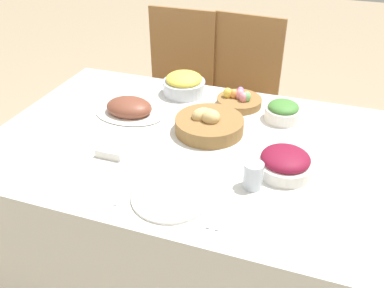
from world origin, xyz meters
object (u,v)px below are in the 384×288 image
dinner_plate (171,196)px  knife (216,207)px  pineapple_bowl (184,84)px  fork (128,187)px  chair_far_left (176,89)px  green_salad_bowl (283,111)px  drinking_cup (253,175)px  bread_basket (209,123)px  egg_basket (239,100)px  spoon (225,209)px  butter_dish (111,152)px  ham_platter (129,108)px  chair_far_center (238,98)px  beet_salad_bowl (285,162)px

dinner_plate → knife: 0.15m
pineapple_bowl → fork: size_ratio=1.05×
chair_far_left → green_salad_bowl: (0.72, -0.58, 0.26)m
fork → drinking_cup: (0.39, 0.14, 0.04)m
bread_basket → egg_basket: size_ratio=1.37×
egg_basket → spoon: egg_basket is taller
green_salad_bowl → butter_dish: size_ratio=1.48×
butter_dish → dinner_plate: bearing=-27.3°
pineapple_bowl → ham_platter: bearing=-120.0°
chair_far_center → fork: 1.24m
green_salad_bowl → drinking_cup: drinking_cup is taller
fork → spoon: (0.34, 0.00, 0.00)m
knife → chair_far_left: bearing=115.8°
pineapple_bowl → green_salad_bowl: 0.50m
beet_salad_bowl → green_salad_bowl: size_ratio=1.32×
beet_salad_bowl → dinner_plate: bearing=-141.3°
knife → spoon: (0.03, 0.00, 0.00)m
chair_far_left → ham_platter: size_ratio=3.13×
ham_platter → knife: size_ratio=1.64×
butter_dish → egg_basket: bearing=57.2°
chair_far_left → chair_far_center: size_ratio=1.00×
chair_far_center → ham_platter: size_ratio=3.13×
dinner_plate → spoon: size_ratio=1.33×
egg_basket → butter_dish: egg_basket is taller
bread_basket → green_salad_bowl: (0.27, 0.20, 0.00)m
pineapple_bowl → butter_dish: pineapple_bowl is taller
egg_basket → spoon: (0.13, -0.71, -0.02)m
green_salad_bowl → knife: 0.65m
butter_dish → ham_platter: bearing=104.4°
drinking_cup → bread_basket: bearing=129.5°
dinner_plate → egg_basket: bearing=85.3°
bread_basket → butter_dish: bearing=-135.9°
chair_far_center → spoon: (0.24, -1.22, 0.23)m
egg_basket → green_salad_bowl: (0.21, -0.07, 0.01)m
green_salad_bowl → chair_far_left: bearing=141.1°
chair_far_left → dinner_plate: bearing=-69.3°
bread_basket → butter_dish: (-0.29, -0.29, -0.02)m
bread_basket → green_salad_bowl: 0.34m
green_salad_bowl → dinner_plate: (-0.27, -0.64, -0.04)m
egg_basket → spoon: bearing=-79.9°
chair_far_left → bread_basket: bearing=-59.8°
chair_far_center → spoon: bearing=-73.3°
egg_basket → drinking_cup: bearing=-72.3°
beet_salad_bowl → dinner_plate: beet_salad_bowl is taller
chair_far_center → bread_basket: chair_far_center is taller
dinner_plate → fork: dinner_plate is taller
ham_platter → drinking_cup: bearing=-27.8°
dinner_plate → butter_dish: (-0.30, 0.15, 0.01)m
green_salad_bowl → fork: bearing=-123.3°
ham_platter → butter_dish: size_ratio=3.07×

